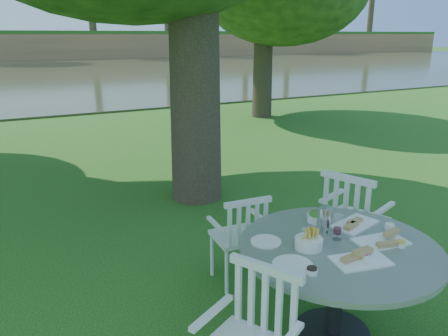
{
  "coord_description": "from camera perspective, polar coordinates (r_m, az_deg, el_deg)",
  "views": [
    {
      "loc": [
        -1.99,
        -3.68,
        2.19
      ],
      "look_at": [
        0.0,
        0.2,
        0.85
      ],
      "focal_mm": 35.0,
      "sensor_mm": 36.0,
      "label": 1
    }
  ],
  "objects": [
    {
      "name": "ground",
      "position": [
        4.73,
        1.13,
        -10.54
      ],
      "size": [
        140.0,
        140.0,
        0.0
      ],
      "primitive_type": "plane",
      "color": "#14420D",
      "rests_on": "ground"
    },
    {
      "name": "table",
      "position": [
        3.33,
        14.66,
        -11.84
      ],
      "size": [
        1.43,
        1.43,
        0.75
      ],
      "color": "black",
      "rests_on": "ground"
    },
    {
      "name": "chair_ne",
      "position": [
        4.19,
        16.19,
        -6.05
      ],
      "size": [
        0.63,
        0.65,
        1.01
      ],
      "rotation": [
        0.0,
        0.0,
        -4.35
      ],
      "color": "silver",
      "rests_on": "ground"
    },
    {
      "name": "chair_nw",
      "position": [
        3.89,
        2.42,
        -8.57
      ],
      "size": [
        0.46,
        0.43,
        0.86
      ],
      "rotation": [
        0.0,
        0.0,
        -3.21
      ],
      "color": "silver",
      "rests_on": "ground"
    },
    {
      "name": "chair_sw",
      "position": [
        2.68,
        4.05,
        -20.7
      ],
      "size": [
        0.61,
        0.63,
        0.93
      ],
      "rotation": [
        0.0,
        0.0,
        -1.07
      ],
      "color": "silver",
      "rests_on": "ground"
    },
    {
      "name": "tableware",
      "position": [
        3.29,
        13.55,
        -8.54
      ],
      "size": [
        1.16,
        0.88,
        0.21
      ],
      "color": "white",
      "rests_on": "table"
    },
    {
      "name": "river",
      "position": [
        26.85,
        -23.28,
        11.04
      ],
      "size": [
        100.0,
        28.0,
        0.12
      ],
      "primitive_type": "cube",
      "color": "#333821",
      "rests_on": "ground"
    }
  ]
}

